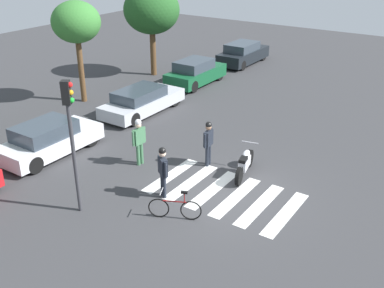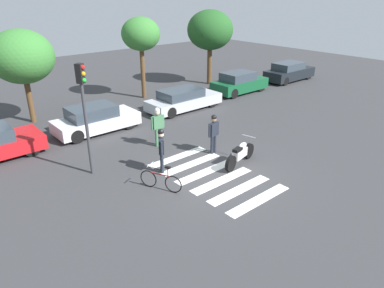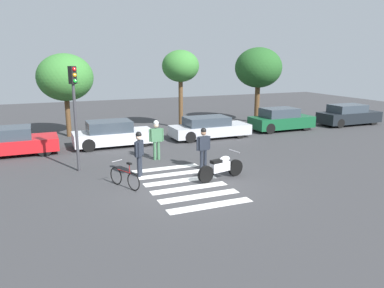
{
  "view_description": "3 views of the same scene",
  "coord_description": "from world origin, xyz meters",
  "views": [
    {
      "loc": [
        -11.63,
        -6.5,
        8.06
      ],
      "look_at": [
        0.58,
        1.71,
        1.19
      ],
      "focal_mm": 42.35,
      "sensor_mm": 36.0,
      "label": 1
    },
    {
      "loc": [
        -8.55,
        -8.7,
        6.68
      ],
      "look_at": [
        0.16,
        1.48,
        0.82
      ],
      "focal_mm": 33.31,
      "sensor_mm": 36.0,
      "label": 2
    },
    {
      "loc": [
        -4.86,
        -12.41,
        4.62
      ],
      "look_at": [
        0.7,
        0.98,
        1.28
      ],
      "focal_mm": 35.06,
      "sensor_mm": 36.0,
      "label": 3
    }
  ],
  "objects": [
    {
      "name": "officer_by_motorcycle",
      "position": [
        1.46,
        1.57,
        1.03
      ],
      "size": [
        0.67,
        0.27,
        1.78
      ],
      "color": "#1E232D",
      "rests_on": "ground_plane"
    },
    {
      "name": "street_tree_far",
      "position": [
        3.99,
        10.87,
        4.05
      ],
      "size": [
        2.42,
        2.42,
        5.13
      ],
      "color": "brown",
      "rests_on": "ground_plane"
    },
    {
      "name": "police_motorcycle",
      "position": [
        1.52,
        0.04,
        0.46
      ],
      "size": [
        2.13,
        0.77,
        1.05
      ],
      "color": "black",
      "rests_on": "ground_plane"
    },
    {
      "name": "car_green_compact",
      "position": [
        9.72,
        7.62,
        0.69
      ],
      "size": [
        4.12,
        1.75,
        1.46
      ],
      "color": "black",
      "rests_on": "ground_plane"
    },
    {
      "name": "leaning_bicycle",
      "position": [
        -2.15,
        0.51,
        0.37
      ],
      "size": [
        0.77,
        1.53,
        0.99
      ],
      "color": "black",
      "rests_on": "ground_plane"
    },
    {
      "name": "street_tree_mid",
      "position": [
        -3.21,
        10.87,
        3.5
      ],
      "size": [
        3.23,
        3.23,
        4.88
      ],
      "color": "brown",
      "rests_on": "ground_plane"
    },
    {
      "name": "car_silver_sedan",
      "position": [
        4.37,
        7.21,
        0.61
      ],
      "size": [
        4.67,
        1.76,
        1.27
      ],
      "color": "black",
      "rests_on": "ground_plane"
    },
    {
      "name": "street_tree_end",
      "position": [
        9.92,
        10.87,
        3.92
      ],
      "size": [
        3.33,
        3.33,
        5.36
      ],
      "color": "brown",
      "rests_on": "ground_plane"
    },
    {
      "name": "pedestrian_bystander",
      "position": [
        0.08,
        3.77,
        1.08
      ],
      "size": [
        0.69,
        0.24,
        1.85
      ],
      "color": "#3F724C",
      "rests_on": "ground_plane"
    },
    {
      "name": "car_white_van",
      "position": [
        -1.28,
        7.29,
        0.65
      ],
      "size": [
        4.2,
        1.77,
        1.37
      ],
      "color": "black",
      "rests_on": "ground_plane"
    },
    {
      "name": "car_black_suv",
      "position": [
        15.35,
        7.5,
        0.69
      ],
      "size": [
        4.45,
        1.73,
        1.44
      ],
      "color": "black",
      "rests_on": "ground_plane"
    },
    {
      "name": "ground_plane",
      "position": [
        0.0,
        0.0,
        0.0
      ],
      "size": [
        60.0,
        60.0,
        0.0
      ],
      "primitive_type": "plane",
      "color": "#38383A"
    },
    {
      "name": "traffic_light_pole",
      "position": [
        -3.46,
        3.28,
        2.89
      ],
      "size": [
        0.33,
        0.36,
        4.31
      ],
      "color": "#38383D",
      "rests_on": "ground_plane"
    },
    {
      "name": "crosswalk_stripes",
      "position": [
        0.0,
        0.0,
        0.0
      ],
      "size": [
        2.91,
        4.95,
        0.01
      ],
      "color": "silver",
      "rests_on": "ground_plane"
    },
    {
      "name": "officer_on_foot",
      "position": [
        -1.3,
        1.6,
        1.06
      ],
      "size": [
        0.45,
        0.57,
        1.82
      ],
      "color": "#1E232D",
      "rests_on": "ground_plane"
    }
  ]
}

